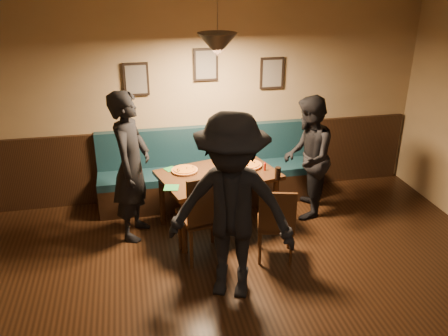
% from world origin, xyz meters
% --- Properties ---
extents(ceiling, '(7.00, 7.00, 0.00)m').
position_xyz_m(ceiling, '(0.00, 0.00, 2.80)').
color(ceiling, silver).
rests_on(ceiling, ground).
extents(wall_back, '(6.00, 0.00, 6.00)m').
position_xyz_m(wall_back, '(0.00, 3.50, 1.40)').
color(wall_back, '#8C704F').
rests_on(wall_back, ground).
extents(wainscot, '(5.88, 0.06, 1.00)m').
position_xyz_m(wainscot, '(0.00, 3.47, 0.50)').
color(wainscot, black).
rests_on(wainscot, ground).
extents(booth_bench, '(3.00, 0.60, 1.00)m').
position_xyz_m(booth_bench, '(0.00, 3.20, 0.50)').
color(booth_bench, '#0F232D').
rests_on(booth_bench, ground).
extents(picture_left, '(0.32, 0.04, 0.42)m').
position_xyz_m(picture_left, '(-0.90, 3.47, 1.70)').
color(picture_left, black).
rests_on(picture_left, wall_back).
extents(picture_center, '(0.32, 0.04, 0.42)m').
position_xyz_m(picture_center, '(0.00, 3.47, 1.85)').
color(picture_center, black).
rests_on(picture_center, wall_back).
extents(picture_right, '(0.32, 0.04, 0.42)m').
position_xyz_m(picture_right, '(0.90, 3.47, 1.70)').
color(picture_right, black).
rests_on(picture_right, wall_back).
extents(pendant_lamp, '(0.44, 0.44, 0.25)m').
position_xyz_m(pendant_lamp, '(-0.03, 2.50, 2.25)').
color(pendant_lamp, black).
rests_on(pendant_lamp, ceiling).
extents(dining_table, '(1.55, 1.20, 0.73)m').
position_xyz_m(dining_table, '(-0.03, 2.50, 0.37)').
color(dining_table, black).
rests_on(dining_table, floor).
extents(chair_near_left, '(0.55, 0.55, 1.06)m').
position_xyz_m(chair_near_left, '(-0.33, 1.91, 0.53)').
color(chair_near_left, '#311E0D').
rests_on(chair_near_left, floor).
extents(chair_near_right, '(0.48, 0.48, 0.89)m').
position_xyz_m(chair_near_right, '(0.46, 1.72, 0.44)').
color(chair_near_right, '#32180E').
rests_on(chair_near_right, floor).
extents(diner_left, '(0.62, 0.76, 1.79)m').
position_xyz_m(diner_left, '(-1.05, 2.54, 0.90)').
color(diner_left, black).
rests_on(diner_left, floor).
extents(diner_right, '(0.85, 0.95, 1.59)m').
position_xyz_m(diner_right, '(1.14, 2.61, 0.79)').
color(diner_right, black).
rests_on(diner_right, floor).
extents(diner_front, '(1.39, 1.11, 1.88)m').
position_xyz_m(diner_front, '(-0.15, 1.22, 0.94)').
color(diner_front, black).
rests_on(diner_front, floor).
extents(pizza_a, '(0.33, 0.33, 0.04)m').
position_xyz_m(pizza_a, '(-0.42, 2.63, 0.75)').
color(pizza_a, gold).
rests_on(pizza_a, dining_table).
extents(pizza_b, '(0.42, 0.42, 0.04)m').
position_xyz_m(pizza_b, '(-0.06, 2.29, 0.75)').
color(pizza_b, orange).
rests_on(pizza_b, dining_table).
extents(pizza_c, '(0.42, 0.42, 0.04)m').
position_xyz_m(pizza_c, '(0.37, 2.63, 0.75)').
color(pizza_c, orange).
rests_on(pizza_c, dining_table).
extents(soda_glass, '(0.08, 0.08, 0.15)m').
position_xyz_m(soda_glass, '(0.62, 2.20, 0.81)').
color(soda_glass, black).
rests_on(soda_glass, dining_table).
extents(tabasco_bottle, '(0.03, 0.03, 0.11)m').
position_xyz_m(tabasco_bottle, '(0.54, 2.47, 0.79)').
color(tabasco_bottle, '#901204').
rests_on(tabasco_bottle, dining_table).
extents(napkin_a, '(0.18, 0.18, 0.01)m').
position_xyz_m(napkin_a, '(-0.58, 2.74, 0.74)').
color(napkin_a, '#1D6E2E').
rests_on(napkin_a, dining_table).
extents(napkin_b, '(0.19, 0.19, 0.01)m').
position_xyz_m(napkin_b, '(-0.62, 2.21, 0.74)').
color(napkin_b, '#207A32').
rests_on(napkin_b, dining_table).
extents(cutlery_set, '(0.17, 0.03, 0.00)m').
position_xyz_m(cutlery_set, '(-0.03, 2.13, 0.73)').
color(cutlery_set, '#B5B6BA').
rests_on(cutlery_set, dining_table).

